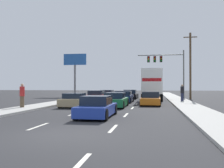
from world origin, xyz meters
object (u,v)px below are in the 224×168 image
object	(u,v)px
car_navy	(124,97)
car_orange	(151,99)
car_black	(130,95)
pedestrian_mid_block	(182,93)
car_tan	(75,101)
box_truck	(152,83)
utility_pole_mid	(190,65)
car_red	(96,96)
traffic_signal_mast	(163,62)
car_maroon	(107,95)
roadside_billboard	(75,66)
pedestrian_near_corner	(22,95)
car_blue	(97,107)
car_green	(116,100)

from	to	relation	value
car_navy	car_orange	bearing A→B (deg)	-47.52
car_black	pedestrian_mid_block	distance (m)	9.22
car_tan	box_truck	world-z (taller)	box_truck
box_truck	utility_pole_mid	xyz separation A→B (m)	(5.18, 3.60, 2.52)
car_red	traffic_signal_mast	xyz separation A→B (m)	(8.10, 11.46, 4.96)
car_maroon	pedestrian_mid_block	distance (m)	12.41
car_tan	car_black	world-z (taller)	car_black
car_orange	roadside_billboard	xyz separation A→B (m)	(-13.82, 19.50, 4.94)
roadside_billboard	pedestrian_mid_block	world-z (taller)	roadside_billboard
traffic_signal_mast	pedestrian_near_corner	bearing A→B (deg)	-118.15
car_blue	pedestrian_mid_block	size ratio (longest dim) A/B	2.27
car_orange	traffic_signal_mast	distance (m)	16.86
car_green	car_blue	xyz separation A→B (m)	(-0.05, -6.94, -0.02)
traffic_signal_mast	pedestrian_mid_block	world-z (taller)	traffic_signal_mast
utility_pole_mid	car_black	bearing A→B (deg)	179.64
car_green	car_maroon	bearing A→B (deg)	103.07
car_red	car_orange	xyz separation A→B (m)	(6.37, -4.55, -0.01)
car_navy	traffic_signal_mast	size ratio (longest dim) A/B	0.59
box_truck	car_orange	distance (m)	7.90
car_maroon	car_orange	xyz separation A→B (m)	(6.48, -12.25, 0.01)
car_navy	traffic_signal_mast	bearing A→B (deg)	69.69
car_green	car_orange	bearing A→B (deg)	44.95
car_black	utility_pole_mid	bearing A→B (deg)	-0.36
car_tan	traffic_signal_mast	distance (m)	21.42
traffic_signal_mast	roadside_billboard	world-z (taller)	roadside_billboard
pedestrian_mid_block	pedestrian_near_corner	bearing A→B (deg)	-141.53
car_red	car_orange	bearing A→B (deg)	-35.54
pedestrian_near_corner	box_truck	bearing A→B (deg)	53.52
car_navy	car_orange	world-z (taller)	car_navy
car_tan	traffic_signal_mast	xyz separation A→B (m)	(8.22, 19.14, 5.00)
car_tan	car_orange	xyz separation A→B (m)	(6.49, 3.13, 0.02)
pedestrian_mid_block	traffic_signal_mast	bearing A→B (deg)	98.68
car_green	pedestrian_mid_block	distance (m)	10.06
car_red	car_navy	distance (m)	3.62
car_tan	box_truck	xyz separation A→B (m)	(6.56, 10.86, 1.63)
car_maroon	car_green	bearing A→B (deg)	-76.93
traffic_signal_mast	box_truck	bearing A→B (deg)	-101.30
car_navy	pedestrian_mid_block	world-z (taller)	pedestrian_mid_block
car_orange	pedestrian_near_corner	size ratio (longest dim) A/B	2.39
car_navy	box_truck	world-z (taller)	box_truck
car_blue	traffic_signal_mast	world-z (taller)	traffic_signal_mast
car_tan	car_black	distance (m)	14.93
car_navy	box_truck	bearing A→B (deg)	55.58
car_blue	car_tan	bearing A→B (deg)	117.26
car_maroon	car_blue	distance (m)	22.41
car_red	traffic_signal_mast	world-z (taller)	traffic_signal_mast
utility_pole_mid	pedestrian_mid_block	bearing A→B (deg)	-105.54
car_green	utility_pole_mid	xyz separation A→B (m)	(8.21, 14.28, 4.12)
car_blue	roadside_billboard	size ratio (longest dim) A/B	0.55
car_green	utility_pole_mid	size ratio (longest dim) A/B	0.49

